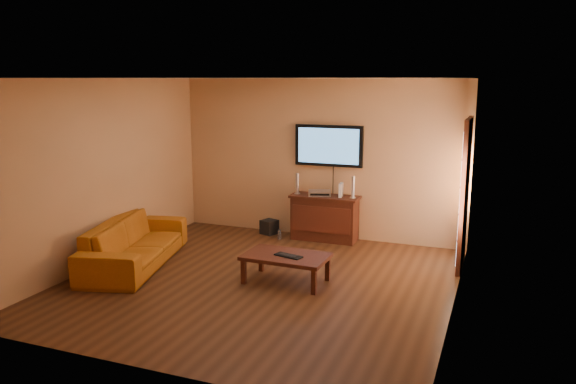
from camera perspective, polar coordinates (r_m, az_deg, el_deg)
The scene contains 14 objects.
ground_plane at distance 7.67m, azimuth -2.85°, elevation -9.15°, with size 5.00×5.00×0.00m, color #371E0F.
room_walls at distance 7.82m, azimuth -1.10°, elevation 4.04°, with size 5.00×5.00×5.00m.
french_door at distance 8.42m, azimuth 17.47°, elevation -0.36°, with size 0.07×1.02×2.22m.
media_console at distance 9.52m, azimuth 3.73°, elevation -2.62°, with size 1.16×0.44×0.77m.
television at distance 9.48m, azimuth 4.16°, elevation 4.71°, with size 1.17×0.08×0.69m.
coffee_table at distance 7.56m, azimuth -0.20°, elevation -6.73°, with size 1.13×0.70×0.38m.
sofa at distance 8.54m, azimuth -15.32°, elevation -4.27°, with size 2.27×0.66×0.89m, color #A55812.
speaker_left at distance 9.54m, azimuth 0.95°, elevation 0.78°, with size 0.10×0.10×0.35m.
speaker_right at distance 9.27m, azimuth 6.62°, elevation 0.41°, with size 0.10×0.10×0.36m.
av_receiver at distance 9.44m, azimuth 3.22°, elevation -0.10°, with size 0.37×0.27×0.08m, color silver.
game_console at distance 9.35m, azimuth 5.40°, elevation 0.20°, with size 0.05×0.17×0.23m, color white.
subwoofer at distance 9.93m, azimuth -1.91°, elevation -3.57°, with size 0.25×0.25×0.25m, color black.
bottle at distance 9.60m, azimuth -0.87°, elevation -4.35°, with size 0.06×0.06×0.18m.
keyboard at distance 7.47m, azimuth 0.04°, elevation -6.49°, with size 0.41×0.23×0.02m.
Camera 1 is at (2.95, -6.55, 2.69)m, focal length 35.00 mm.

